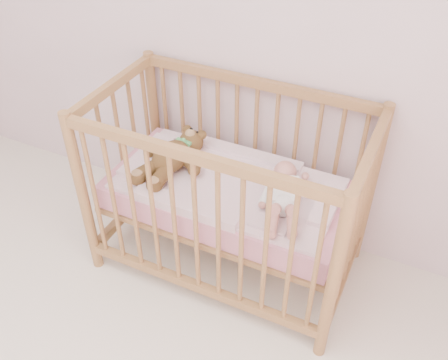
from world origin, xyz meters
The scene contains 5 objects.
crib centered at (0.33, 1.60, 0.50)m, with size 1.36×0.76×1.00m, color #A07A44, non-canonical shape.
mattress centered at (0.33, 1.60, 0.49)m, with size 1.22×0.62×0.13m, color pink.
blanket centered at (0.33, 1.60, 0.56)m, with size 1.10×0.58×0.06m, color pink, non-canonical shape.
baby centered at (0.63, 1.58, 0.64)m, with size 0.25×0.52×0.13m, color white, non-canonical shape.
teddy_bear centered at (0.01, 1.58, 0.65)m, with size 0.37×0.52×0.15m, color brown, non-canonical shape.
Camera 1 is at (1.15, -0.18, 2.15)m, focal length 40.00 mm.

